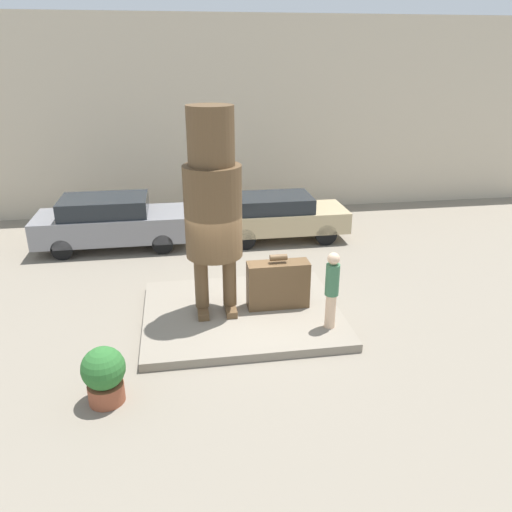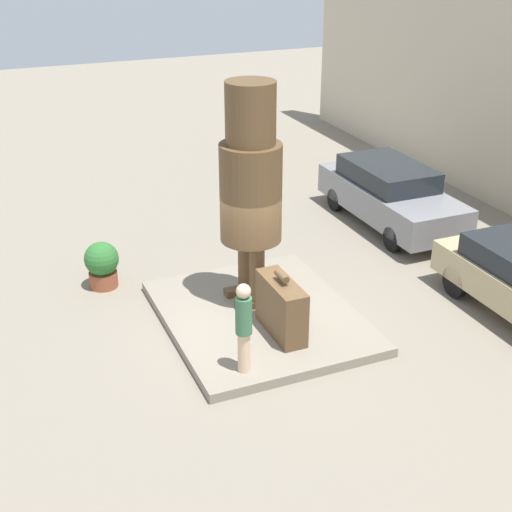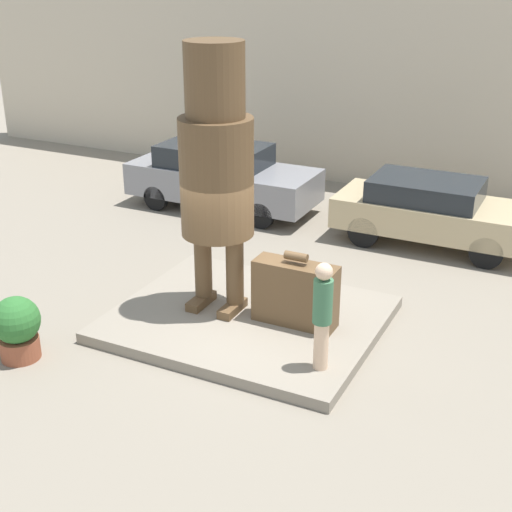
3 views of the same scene
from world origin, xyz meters
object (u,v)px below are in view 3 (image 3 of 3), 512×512
statue_figure (216,160)px  parked_car_grey (221,176)px  tourist (322,312)px  giant_suitcase (295,293)px  planter_pot (17,327)px  parked_car_tan (431,210)px

statue_figure → parked_car_grey: (-2.81, 5.17, -2.02)m
tourist → parked_car_grey: size_ratio=0.36×
giant_suitcase → planter_pot: (-3.62, -2.71, -0.19)m
statue_figure → parked_car_grey: size_ratio=0.96×
giant_suitcase → parked_car_tan: giant_suitcase is taller
planter_pot → tourist: bearing=19.0°
giant_suitcase → parked_car_tan: bearing=78.1°
tourist → parked_car_grey: tourist is taller
giant_suitcase → planter_pot: 4.52m
parked_car_grey → planter_pot: size_ratio=4.47×
statue_figure → tourist: statue_figure is taller
parked_car_tan → planter_pot: 9.08m
giant_suitcase → planter_pot: giant_suitcase is taller
parked_car_grey → planter_pot: (0.64, -7.84, -0.30)m
parked_car_grey → planter_pot: 7.88m
statue_figure → giant_suitcase: (1.45, 0.03, -2.12)m
parked_car_tan → statue_figure: bearing=-116.3°
statue_figure → parked_car_grey: 6.22m
parked_car_grey → parked_car_tan: parked_car_grey is taller
statue_figure → parked_car_tan: (2.52, 5.09, -2.07)m
giant_suitcase → parked_car_grey: bearing=129.6°
statue_figure → giant_suitcase: bearing=1.1°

